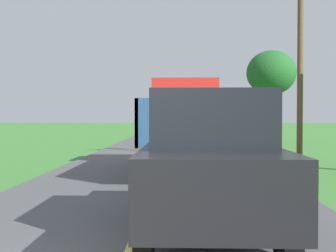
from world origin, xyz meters
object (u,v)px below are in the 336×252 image
roadside_tree_mid_right (271,73)px  following_car (208,161)px  banana_truck_near (185,123)px  utility_pole_roadside (300,52)px

roadside_tree_mid_right → following_car: 21.69m
banana_truck_near → utility_pole_roadside: bearing=22.6°
banana_truck_near → following_car: banana_truck_near is taller
roadside_tree_mid_right → following_car: (-5.28, -20.78, -3.29)m
banana_truck_near → following_car: (0.22, -7.20, -0.41)m
utility_pole_roadside → banana_truck_near: bearing=-157.4°
banana_truck_near → following_car: size_ratio=1.42×
utility_pole_roadside → following_car: (-3.72, -8.84, -2.79)m
roadside_tree_mid_right → banana_truck_near: bearing=-112.1°
following_car → roadside_tree_mid_right: bearing=75.7°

